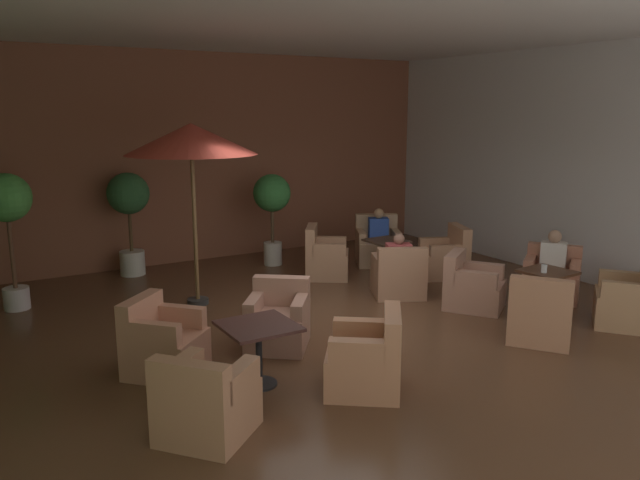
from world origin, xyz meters
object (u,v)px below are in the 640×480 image
object	(u,v)px
armchair_mid_center_east	(325,258)
patio_umbrella_tall_red	(191,140)
armchair_front_left_east	(472,287)
armchair_mid_center_south	(399,277)
armchair_front_left_south	(540,317)
armchair_front_right_east	(278,322)
iced_drink_cup	(544,269)
cafe_table_front_left	(547,282)
armchair_mid_center_north	(378,246)
cafe_table_front_right	(259,337)
armchair_front_right_south	(163,345)
potted_tree_mid_right	(7,210)
armchair_front_right_north	(367,360)
armchair_front_right_west	(206,403)
cafe_table_mid_center	(386,251)
armchair_front_left_west	(627,302)
potted_tree_mid_left	(272,201)
armchair_mid_center_west	(445,258)
patron_by_window	(554,254)
patron_with_friend	(399,255)
armchair_front_left_north	(552,279)
patron_blue_shirt	(378,227)
potted_tree_left_corner	(129,206)

from	to	relation	value
armchair_mid_center_east	patio_umbrella_tall_red	xyz separation A→B (m)	(-2.45, -0.33, 2.11)
armchair_front_left_east	armchair_mid_center_south	size ratio (longest dim) A/B	1.06
armchair_front_left_south	armchair_front_right_east	distance (m)	3.29
armchair_front_right_east	patio_umbrella_tall_red	xyz separation A→B (m)	(-0.28, 2.13, 2.13)
armchair_mid_center_south	iced_drink_cup	bearing A→B (deg)	-62.05
cafe_table_front_left	patio_umbrella_tall_red	bearing A→B (deg)	142.38
armchair_mid_center_north	armchair_mid_center_east	bearing A→B (deg)	-166.00
cafe_table_front_right	iced_drink_cup	xyz separation A→B (m)	(4.28, -0.09, 0.20)
armchair_mid_center_south	patio_umbrella_tall_red	xyz separation A→B (m)	(-2.86, 1.21, 2.14)
armchair_front_right_south	potted_tree_mid_right	xyz separation A→B (m)	(-1.18, 3.33, 1.15)
armchair_mid_center_south	potted_tree_mid_right	xyz separation A→B (m)	(-5.23, 2.33, 1.17)
armchair_front_right_north	armchair_mid_center_east	world-z (taller)	armchair_mid_center_east
armchair_front_right_west	armchair_mid_center_east	bearing A→B (deg)	47.75
cafe_table_mid_center	potted_tree_mid_right	size ratio (longest dim) A/B	0.34
armchair_front_right_north	armchair_front_left_west	bearing A→B (deg)	-2.56
cafe_table_front_left	armchair_mid_center_east	world-z (taller)	armchair_mid_center_east
armchair_mid_center_east	cafe_table_front_right	bearing A→B (deg)	-130.31
armchair_front_right_north	iced_drink_cup	distance (m)	3.44
armchair_front_right_west	cafe_table_mid_center	bearing A→B (deg)	37.33
potted_tree_mid_left	cafe_table_front_right	bearing A→B (deg)	-118.04
potted_tree_mid_left	iced_drink_cup	world-z (taller)	potted_tree_mid_left
cafe_table_mid_center	potted_tree_mid_left	distance (m)	2.37
cafe_table_front_left	armchair_front_left_west	xyz separation A→B (m)	(0.63, -0.81, -0.17)
armchair_mid_center_south	armchair_mid_center_west	distance (m)	1.54
armchair_front_left_west	patron_by_window	size ratio (longest dim) A/B	1.57
cafe_table_mid_center	armchair_mid_center_east	xyz separation A→B (m)	(-0.87, 0.59, -0.15)
armchair_front_left_east	patron_with_friend	world-z (taller)	patron_with_friend
armchair_front_left_north	armchair_front_right_west	world-z (taller)	armchair_front_right_west
armchair_mid_center_south	armchair_mid_center_west	world-z (taller)	armchair_mid_center_west
patio_umbrella_tall_red	armchair_mid_center_west	bearing A→B (deg)	-8.89
patron_blue_shirt	patron_by_window	size ratio (longest dim) A/B	0.93
cafe_table_front_left	cafe_table_mid_center	distance (m)	2.91
armchair_front_left_west	patron_with_friend	xyz separation A→B (m)	(-1.76, 2.72, 0.31)
potted_tree_left_corner	patron_with_friend	bearing A→B (deg)	-45.98
cafe_table_front_left	cafe_table_front_right	world-z (taller)	same
armchair_mid_center_east	patron_with_friend	distance (m)	1.60
armchair_mid_center_north	armchair_mid_center_west	world-z (taller)	armchair_mid_center_north
patron_blue_shirt	armchair_front_left_north	bearing A→B (deg)	-71.60
armchair_front_left_south	potted_tree_mid_left	xyz separation A→B (m)	(-1.11, 5.30, 0.89)
patron_with_friend	potted_tree_left_corner	bearing A→B (deg)	134.02
patron_with_friend	armchair_front_right_west	bearing A→B (deg)	-148.01
armchair_front_right_north	cafe_table_mid_center	distance (m)	4.46
cafe_table_front_left	patron_by_window	world-z (taller)	patron_by_window
armchair_mid_center_south	patron_with_friend	bearing A→B (deg)	63.96
potted_tree_left_corner	cafe_table_front_right	bearing A→B (deg)	-90.06
armchair_front_right_north	patio_umbrella_tall_red	world-z (taller)	patio_umbrella_tall_red
armchair_mid_center_north	patio_umbrella_tall_red	world-z (taller)	patio_umbrella_tall_red
armchair_front_right_west	potted_tree_left_corner	distance (m)	6.12
cafe_table_mid_center	patron_blue_shirt	size ratio (longest dim) A/B	1.11
armchair_mid_center_south	cafe_table_mid_center	bearing A→B (deg)	63.96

